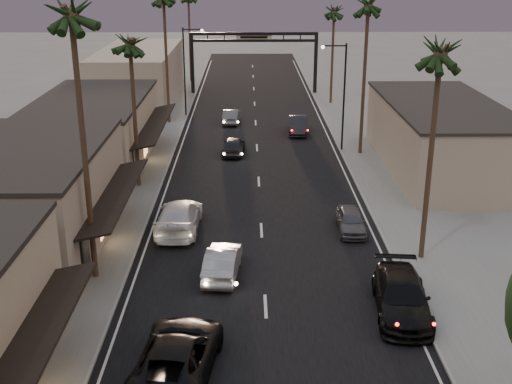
{
  "coord_description": "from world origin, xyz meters",
  "views": [
    {
      "loc": [
        -0.81,
        -7.45,
        15.33
      ],
      "look_at": [
        -0.33,
        27.88,
        2.5
      ],
      "focal_mm": 45.0,
      "sensor_mm": 36.0,
      "label": 1
    }
  ],
  "objects_px": {
    "arch": "(254,47)",
    "palm_rc": "(334,8)",
    "streetlight_left": "(187,65)",
    "oncoming_pickup": "(177,356)",
    "palm_lb": "(70,6)",
    "palm_rb": "(369,0)",
    "palm_lc": "(129,38)",
    "curbside_black": "(402,297)",
    "palm_ra": "(441,45)",
    "oncoming_silver": "(222,262)",
    "streetlight_right": "(341,89)"
  },
  "relations": [
    {
      "from": "arch",
      "to": "palm_rc",
      "type": "xyz_separation_m",
      "value": [
        8.6,
        -6.0,
        4.94
      ]
    },
    {
      "from": "arch",
      "to": "streetlight_left",
      "type": "bearing_deg",
      "value": -119.97
    },
    {
      "from": "streetlight_left",
      "to": "oncoming_pickup",
      "type": "bearing_deg",
      "value": -85.69
    },
    {
      "from": "palm_lb",
      "to": "palm_rb",
      "type": "distance_m",
      "value": 27.94
    },
    {
      "from": "arch",
      "to": "palm_rc",
      "type": "distance_m",
      "value": 11.59
    },
    {
      "from": "palm_rc",
      "to": "palm_lb",
      "type": "bearing_deg",
      "value": -112.27
    },
    {
      "from": "palm_lc",
      "to": "palm_lb",
      "type": "bearing_deg",
      "value": -90.0
    },
    {
      "from": "streetlight_left",
      "to": "palm_rc",
      "type": "height_order",
      "value": "palm_rc"
    },
    {
      "from": "palm_rb",
      "to": "palm_rc",
      "type": "relative_size",
      "value": 1.16
    },
    {
      "from": "palm_lb",
      "to": "palm_lc",
      "type": "bearing_deg",
      "value": 90.0
    },
    {
      "from": "palm_lb",
      "to": "palm_rc",
      "type": "bearing_deg",
      "value": 67.73
    },
    {
      "from": "palm_lc",
      "to": "curbside_black",
      "type": "relative_size",
      "value": 2.09
    },
    {
      "from": "streetlight_left",
      "to": "palm_lb",
      "type": "relative_size",
      "value": 0.59
    },
    {
      "from": "streetlight_left",
      "to": "palm_ra",
      "type": "bearing_deg",
      "value": -65.46
    },
    {
      "from": "arch",
      "to": "palm_ra",
      "type": "distance_m",
      "value": 47.17
    },
    {
      "from": "oncoming_silver",
      "to": "palm_rb",
      "type": "bearing_deg",
      "value": -110.77
    },
    {
      "from": "streetlight_left",
      "to": "palm_ra",
      "type": "relative_size",
      "value": 0.68
    },
    {
      "from": "palm_lc",
      "to": "oncoming_pickup",
      "type": "distance_m",
      "value": 24.72
    },
    {
      "from": "arch",
      "to": "streetlight_left",
      "type": "height_order",
      "value": "streetlight_left"
    },
    {
      "from": "streetlight_right",
      "to": "oncoming_pickup",
      "type": "xyz_separation_m",
      "value": [
        -10.51,
        -31.22,
        -4.45
      ]
    },
    {
      "from": "palm_lb",
      "to": "oncoming_silver",
      "type": "distance_m",
      "value": 14.2
    },
    {
      "from": "streetlight_right",
      "to": "streetlight_left",
      "type": "relative_size",
      "value": 1.0
    },
    {
      "from": "arch",
      "to": "palm_rb",
      "type": "xyz_separation_m",
      "value": [
        8.6,
        -26.0,
        6.88
      ]
    },
    {
      "from": "palm_lb",
      "to": "oncoming_pickup",
      "type": "distance_m",
      "value": 15.79
    },
    {
      "from": "palm_lb",
      "to": "palm_rc",
      "type": "distance_m",
      "value": 45.48
    },
    {
      "from": "arch",
      "to": "palm_lb",
      "type": "height_order",
      "value": "palm_lb"
    },
    {
      "from": "streetlight_right",
      "to": "palm_rb",
      "type": "distance_m",
      "value": 7.35
    },
    {
      "from": "palm_rb",
      "to": "palm_rc",
      "type": "height_order",
      "value": "palm_rb"
    },
    {
      "from": "arch",
      "to": "oncoming_pickup",
      "type": "relative_size",
      "value": 2.41
    },
    {
      "from": "palm_rb",
      "to": "curbside_black",
      "type": "relative_size",
      "value": 2.43
    },
    {
      "from": "palm_rb",
      "to": "oncoming_pickup",
      "type": "distance_m",
      "value": 34.57
    },
    {
      "from": "palm_ra",
      "to": "streetlight_left",
      "type": "bearing_deg",
      "value": 114.54
    },
    {
      "from": "palm_lb",
      "to": "palm_rb",
      "type": "relative_size",
      "value": 1.07
    },
    {
      "from": "arch",
      "to": "streetlight_left",
      "type": "relative_size",
      "value": 1.69
    },
    {
      "from": "palm_ra",
      "to": "curbside_black",
      "type": "height_order",
      "value": "palm_ra"
    },
    {
      "from": "palm_lc",
      "to": "oncoming_silver",
      "type": "bearing_deg",
      "value": -64.83
    },
    {
      "from": "palm_lb",
      "to": "palm_rc",
      "type": "relative_size",
      "value": 1.25
    },
    {
      "from": "streetlight_right",
      "to": "streetlight_left",
      "type": "xyz_separation_m",
      "value": [
        -13.84,
        13.0,
        0.0
      ]
    },
    {
      "from": "palm_ra",
      "to": "oncoming_silver",
      "type": "height_order",
      "value": "palm_ra"
    },
    {
      "from": "oncoming_pickup",
      "to": "streetlight_left",
      "type": "bearing_deg",
      "value": -78.24
    },
    {
      "from": "oncoming_pickup",
      "to": "oncoming_silver",
      "type": "height_order",
      "value": "oncoming_pickup"
    },
    {
      "from": "arch",
      "to": "palm_lc",
      "type": "xyz_separation_m",
      "value": [
        -8.6,
        -34.0,
        4.94
      ]
    },
    {
      "from": "oncoming_pickup",
      "to": "oncoming_silver",
      "type": "relative_size",
      "value": 1.38
    },
    {
      "from": "streetlight_left",
      "to": "palm_ra",
      "type": "distance_m",
      "value": 37.87
    },
    {
      "from": "streetlight_left",
      "to": "palm_rb",
      "type": "height_order",
      "value": "palm_rb"
    },
    {
      "from": "palm_rc",
      "to": "palm_ra",
      "type": "bearing_deg",
      "value": -90.0
    },
    {
      "from": "palm_rc",
      "to": "oncoming_silver",
      "type": "height_order",
      "value": "palm_rc"
    },
    {
      "from": "streetlight_left",
      "to": "palm_lb",
      "type": "xyz_separation_m",
      "value": [
        -1.68,
        -36.0,
        8.06
      ]
    },
    {
      "from": "palm_ra",
      "to": "palm_rc",
      "type": "distance_m",
      "value": 40.01
    },
    {
      "from": "palm_rc",
      "to": "streetlight_right",
      "type": "bearing_deg",
      "value": -95.05
    }
  ]
}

